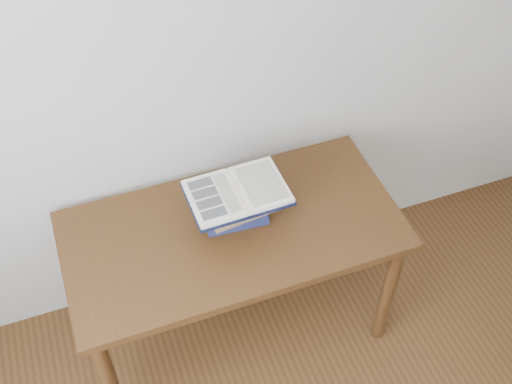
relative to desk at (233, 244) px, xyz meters
name	(u,v)px	position (x,y,z in m)	size (l,w,h in m)	color
desk	(233,244)	(0.00, 0.00, 0.00)	(1.31, 0.66, 0.70)	#4B2F12
book_stack	(237,207)	(0.03, 0.04, 0.17)	(0.28, 0.19, 0.13)	#171E47
open_book	(237,192)	(0.04, 0.05, 0.24)	(0.38, 0.27, 0.03)	black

